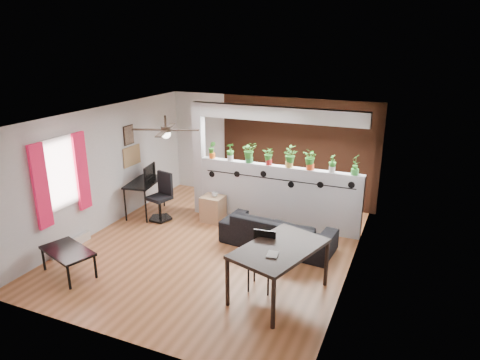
% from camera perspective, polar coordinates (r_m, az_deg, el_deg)
% --- Properties ---
extents(room_shell, '(6.30, 7.10, 2.90)m').
position_cam_1_polar(room_shell, '(8.09, -3.55, -0.58)').
color(room_shell, '#975831').
rests_on(room_shell, ground).
extents(partition_wall, '(3.60, 0.18, 1.35)m').
position_cam_1_polar(partition_wall, '(9.32, 5.07, -2.10)').
color(partition_wall, '#BCBCC1').
rests_on(partition_wall, ground).
extents(ceiling_header, '(3.60, 0.18, 0.30)m').
position_cam_1_polar(ceiling_header, '(8.87, 5.39, 8.72)').
color(ceiling_header, silver).
rests_on(ceiling_header, room_shell).
extents(pier_column, '(0.22, 0.20, 2.60)m').
position_cam_1_polar(pier_column, '(9.85, -5.44, 2.84)').
color(pier_column, '#BCBCC1').
rests_on(pier_column, ground).
extents(brick_panel, '(3.90, 0.05, 2.60)m').
position_cam_1_polar(brick_panel, '(10.49, 7.70, 3.70)').
color(brick_panel, '#AD5532').
rests_on(brick_panel, ground).
extents(vine_decal, '(3.31, 0.01, 0.30)m').
position_cam_1_polar(vine_decal, '(9.11, 4.95, 0.10)').
color(vine_decal, black).
rests_on(vine_decal, partition_wall).
extents(window_assembly, '(0.09, 1.30, 1.55)m').
position_cam_1_polar(window_assembly, '(8.58, -22.78, 0.57)').
color(window_assembly, white).
rests_on(window_assembly, room_shell).
extents(baseboard_heater, '(0.08, 1.00, 0.18)m').
position_cam_1_polar(baseboard_heater, '(9.07, -21.61, -8.01)').
color(baseboard_heater, silver).
rests_on(baseboard_heater, ground).
extents(corkboard, '(0.03, 0.60, 0.45)m').
position_cam_1_polar(corkboard, '(10.18, -14.22, 3.14)').
color(corkboard, '#957248').
rests_on(corkboard, room_shell).
extents(framed_art, '(0.03, 0.34, 0.44)m').
position_cam_1_polar(framed_art, '(10.02, -14.62, 5.83)').
color(framed_art, '#8C7259').
rests_on(framed_art, room_shell).
extents(ceiling_fan, '(1.19, 1.19, 0.43)m').
position_cam_1_polar(ceiling_fan, '(7.96, -9.86, 6.44)').
color(ceiling_fan, black).
rests_on(ceiling_fan, room_shell).
extents(potted_plant_0, '(0.24, 0.21, 0.39)m').
position_cam_1_polar(potted_plant_0, '(9.64, -3.75, 4.13)').
color(potted_plant_0, orange).
rests_on(potted_plant_0, partition_wall).
extents(potted_plant_1, '(0.24, 0.24, 0.39)m').
position_cam_1_polar(potted_plant_1, '(9.45, -1.30, 3.85)').
color(potted_plant_1, silver).
rests_on(potted_plant_1, partition_wall).
extents(potted_plant_2, '(0.31, 0.29, 0.46)m').
position_cam_1_polar(potted_plant_2, '(9.27, 1.25, 3.80)').
color(potted_plant_2, '#2E803C').
rests_on(potted_plant_2, partition_wall).
extents(potted_plant_3, '(0.20, 0.16, 0.39)m').
position_cam_1_polar(potted_plant_3, '(9.12, 3.88, 3.31)').
color(potted_plant_3, '#AD1B1C').
rests_on(potted_plant_3, partition_wall).
extents(potted_plant_4, '(0.29, 0.29, 0.45)m').
position_cam_1_polar(potted_plant_4, '(8.99, 6.60, 3.16)').
color(potted_plant_4, gold).
rests_on(potted_plant_4, partition_wall).
extents(potted_plant_5, '(0.28, 0.25, 0.44)m').
position_cam_1_polar(potted_plant_5, '(8.87, 9.39, 2.83)').
color(potted_plant_5, '#E74C1B').
rests_on(potted_plant_5, partition_wall).
extents(potted_plant_6, '(0.17, 0.20, 0.37)m').
position_cam_1_polar(potted_plant_6, '(8.79, 12.23, 2.26)').
color(potted_plant_6, silver).
rests_on(potted_plant_6, partition_wall).
extents(potted_plant_7, '(0.24, 0.27, 0.43)m').
position_cam_1_polar(potted_plant_7, '(8.72, 15.15, 2.11)').
color(potted_plant_7, green).
rests_on(potted_plant_7, partition_wall).
extents(sofa, '(2.17, 1.02, 0.62)m').
position_cam_1_polar(sofa, '(8.50, 5.04, -6.88)').
color(sofa, black).
rests_on(sofa, ground).
extents(cube_shelf, '(0.49, 0.44, 0.58)m').
position_cam_1_polar(cube_shelf, '(9.63, -3.62, -3.84)').
color(cube_shelf, '#A47956').
rests_on(cube_shelf, ground).
extents(cup, '(0.14, 0.14, 0.10)m').
position_cam_1_polar(cup, '(9.48, -3.39, -1.96)').
color(cup, gray).
rests_on(cup, cube_shelf).
extents(computer_desk, '(0.77, 1.19, 0.80)m').
position_cam_1_polar(computer_desk, '(10.12, -12.66, -0.55)').
color(computer_desk, black).
rests_on(computer_desk, ground).
extents(monitor, '(0.34, 0.12, 0.19)m').
position_cam_1_polar(monitor, '(10.19, -12.24, 0.62)').
color(monitor, black).
rests_on(monitor, computer_desk).
extents(office_chair, '(0.56, 0.56, 1.07)m').
position_cam_1_polar(office_chair, '(9.79, -10.42, -2.60)').
color(office_chair, black).
rests_on(office_chair, ground).
extents(dining_table, '(1.36, 1.76, 0.85)m').
position_cam_1_polar(dining_table, '(6.77, 5.29, -9.56)').
color(dining_table, black).
rests_on(dining_table, ground).
extents(book, '(0.19, 0.24, 0.02)m').
position_cam_1_polar(book, '(6.50, 3.63, -9.77)').
color(book, gray).
rests_on(book, dining_table).
extents(folding_chair, '(0.42, 0.42, 0.97)m').
position_cam_1_polar(folding_chair, '(7.07, 3.08, -9.91)').
color(folding_chair, black).
rests_on(folding_chair, ground).
extents(coffee_table, '(1.13, 0.85, 0.47)m').
position_cam_1_polar(coffee_table, '(8.03, -22.01, -8.94)').
color(coffee_table, black).
rests_on(coffee_table, ground).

